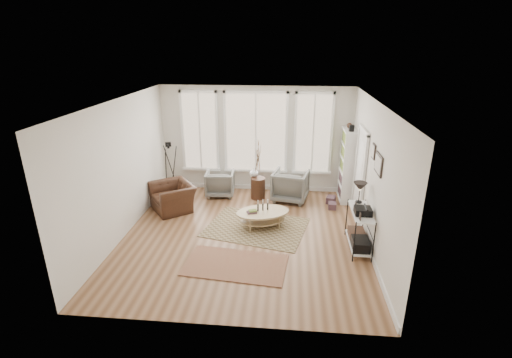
# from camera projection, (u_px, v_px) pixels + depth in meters

# --- Properties ---
(room) EXTENTS (5.50, 5.54, 2.90)m
(room) POSITION_uv_depth(u_px,v_px,m) (245.00, 174.00, 7.64)
(room) COLOR #8E6545
(room) RESTS_ON ground
(bay_window) EXTENTS (4.14, 0.12, 2.24)m
(bay_window) POSITION_uv_depth(u_px,v_px,m) (256.00, 134.00, 10.08)
(bay_window) COLOR tan
(bay_window) RESTS_ON ground
(door) EXTENTS (0.09, 1.06, 2.22)m
(door) POSITION_uv_depth(u_px,v_px,m) (360.00, 173.00, 8.57)
(door) COLOR silver
(door) RESTS_ON ground
(bookcase) EXTENTS (0.31, 0.85, 2.06)m
(bookcase) POSITION_uv_depth(u_px,v_px,m) (347.00, 165.00, 9.64)
(bookcase) COLOR white
(bookcase) RESTS_ON ground
(low_shelf) EXTENTS (0.38, 1.08, 1.30)m
(low_shelf) POSITION_uv_depth(u_px,v_px,m) (360.00, 225.00, 7.45)
(low_shelf) COLOR white
(low_shelf) RESTS_ON ground
(wall_art) EXTENTS (0.04, 0.88, 0.44)m
(wall_art) POSITION_uv_depth(u_px,v_px,m) (377.00, 161.00, 6.98)
(wall_art) COLOR black
(wall_art) RESTS_ON ground
(rug_main) EXTENTS (2.48, 2.08, 0.01)m
(rug_main) POSITION_uv_depth(u_px,v_px,m) (256.00, 227.00, 8.45)
(rug_main) COLOR brown
(rug_main) RESTS_ON ground
(rug_runner) EXTENTS (2.01, 1.25, 0.01)m
(rug_runner) POSITION_uv_depth(u_px,v_px,m) (236.00, 265.00, 7.03)
(rug_runner) COLOR maroon
(rug_runner) RESTS_ON ground
(coffee_table) EXTENTS (1.39, 1.12, 0.55)m
(coffee_table) POSITION_uv_depth(u_px,v_px,m) (262.00, 215.00, 8.39)
(coffee_table) COLOR tan
(coffee_table) RESTS_ON ground
(armchair_left) EXTENTS (0.80, 0.82, 0.70)m
(armchair_left) POSITION_uv_depth(u_px,v_px,m) (220.00, 183.00, 10.11)
(armchair_left) COLOR slate
(armchair_left) RESTS_ON ground
(armchair_right) EXTENTS (1.05, 1.07, 0.82)m
(armchair_right) POSITION_uv_depth(u_px,v_px,m) (290.00, 185.00, 9.78)
(armchair_right) COLOR slate
(armchair_right) RESTS_ON ground
(side_table) EXTENTS (0.38, 0.38, 1.62)m
(side_table) POSITION_uv_depth(u_px,v_px,m) (258.00, 171.00, 9.76)
(side_table) COLOR #3C2114
(side_table) RESTS_ON ground
(vase) EXTENTS (0.27, 0.27, 0.24)m
(vase) POSITION_uv_depth(u_px,v_px,m) (254.00, 172.00, 9.92)
(vase) COLOR silver
(vase) RESTS_ON side_table
(accent_chair) EXTENTS (1.38, 1.35, 0.68)m
(accent_chair) POSITION_uv_depth(u_px,v_px,m) (173.00, 197.00, 9.25)
(accent_chair) COLOR #3C2114
(accent_chair) RESTS_ON ground
(tripod_camera) EXTENTS (0.53, 0.53, 1.50)m
(tripod_camera) POSITION_uv_depth(u_px,v_px,m) (170.00, 172.00, 9.96)
(tripod_camera) COLOR black
(tripod_camera) RESTS_ON ground
(book_stack_near) EXTENTS (0.28, 0.32, 0.18)m
(book_stack_near) POSITION_uv_depth(u_px,v_px,m) (331.00, 200.00, 9.70)
(book_stack_near) COLOR brown
(book_stack_near) RESTS_ON ground
(book_stack_far) EXTENTS (0.21, 0.25, 0.16)m
(book_stack_far) POSITION_uv_depth(u_px,v_px,m) (332.00, 206.00, 9.37)
(book_stack_far) COLOR brown
(book_stack_far) RESTS_ON ground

